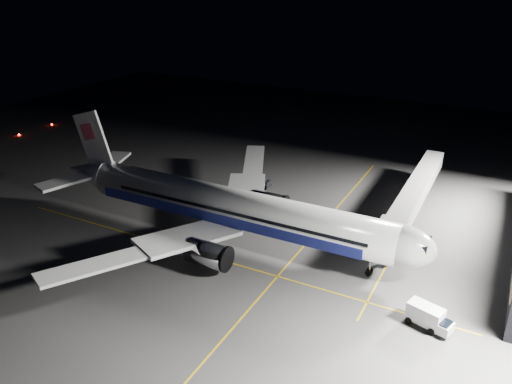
{
  "coord_description": "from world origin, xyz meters",
  "views": [
    {
      "loc": [
        33.21,
        -56.25,
        36.73
      ],
      "look_at": [
        1.08,
        4.94,
        6.0
      ],
      "focal_mm": 35.0,
      "sensor_mm": 36.0,
      "label": 1
    }
  ],
  "objects_px": {
    "service_truck": "(429,317)",
    "safety_cone_a": "(282,235)",
    "jet_bridge": "(413,195)",
    "baggage_tug": "(263,183)",
    "airliner": "(227,207)",
    "safety_cone_b": "(250,223)",
    "safety_cone_c": "(247,220)"
  },
  "relations": [
    {
      "from": "safety_cone_c",
      "to": "jet_bridge",
      "type": "bearing_deg",
      "value": 28.02
    },
    {
      "from": "baggage_tug",
      "to": "jet_bridge",
      "type": "bearing_deg",
      "value": -1.37
    },
    {
      "from": "baggage_tug",
      "to": "safety_cone_c",
      "type": "bearing_deg",
      "value": -71.57
    },
    {
      "from": "jet_bridge",
      "to": "safety_cone_a",
      "type": "distance_m",
      "value": 21.72
    },
    {
      "from": "airliner",
      "to": "safety_cone_a",
      "type": "relative_size",
      "value": 104.12
    },
    {
      "from": "airliner",
      "to": "service_truck",
      "type": "bearing_deg",
      "value": -13.46
    },
    {
      "from": "safety_cone_b",
      "to": "safety_cone_c",
      "type": "distance_m",
      "value": 1.1
    },
    {
      "from": "service_truck",
      "to": "safety_cone_a",
      "type": "distance_m",
      "value": 25.93
    },
    {
      "from": "jet_bridge",
      "to": "safety_cone_c",
      "type": "bearing_deg",
      "value": -151.98
    },
    {
      "from": "service_truck",
      "to": "baggage_tug",
      "type": "height_order",
      "value": "service_truck"
    },
    {
      "from": "airliner",
      "to": "baggage_tug",
      "type": "bearing_deg",
      "value": 101.77
    },
    {
      "from": "jet_bridge",
      "to": "baggage_tug",
      "type": "relative_size",
      "value": 12.95
    },
    {
      "from": "service_truck",
      "to": "safety_cone_a",
      "type": "xyz_separation_m",
      "value": [
        -23.33,
        11.28,
        -1.09
      ]
    },
    {
      "from": "jet_bridge",
      "to": "safety_cone_c",
      "type": "xyz_separation_m",
      "value": [
        -22.98,
        -12.23,
        -4.33
      ]
    },
    {
      "from": "airliner",
      "to": "safety_cone_b",
      "type": "xyz_separation_m",
      "value": [
        0.97,
        5.15,
        -4.86
      ]
    },
    {
      "from": "jet_bridge",
      "to": "safety_cone_b",
      "type": "distance_m",
      "value": 25.96
    },
    {
      "from": "airliner",
      "to": "safety_cone_c",
      "type": "distance_m",
      "value": 7.62
    },
    {
      "from": "jet_bridge",
      "to": "safety_cone_b",
      "type": "relative_size",
      "value": 57.0
    },
    {
      "from": "airliner",
      "to": "safety_cone_c",
      "type": "height_order",
      "value": "airliner"
    },
    {
      "from": "airliner",
      "to": "safety_cone_a",
      "type": "distance_m",
      "value": 9.47
    },
    {
      "from": "baggage_tug",
      "to": "airliner",
      "type": "bearing_deg",
      "value": -76.75
    },
    {
      "from": "airliner",
      "to": "safety_cone_b",
      "type": "height_order",
      "value": "airliner"
    },
    {
      "from": "service_truck",
      "to": "safety_cone_c",
      "type": "distance_m",
      "value": 33.04
    },
    {
      "from": "safety_cone_b",
      "to": "baggage_tug",
      "type": "bearing_deg",
      "value": 109.36
    },
    {
      "from": "safety_cone_a",
      "to": "airliner",
      "type": "bearing_deg",
      "value": -150.52
    },
    {
      "from": "airliner",
      "to": "safety_cone_a",
      "type": "bearing_deg",
      "value": 29.48
    },
    {
      "from": "safety_cone_c",
      "to": "airliner",
      "type": "bearing_deg",
      "value": -90.94
    },
    {
      "from": "airliner",
      "to": "safety_cone_b",
      "type": "relative_size",
      "value": 101.88
    },
    {
      "from": "safety_cone_a",
      "to": "safety_cone_b",
      "type": "height_order",
      "value": "safety_cone_b"
    },
    {
      "from": "safety_cone_a",
      "to": "jet_bridge",
      "type": "bearing_deg",
      "value": 41.3
    },
    {
      "from": "baggage_tug",
      "to": "safety_cone_b",
      "type": "height_order",
      "value": "baggage_tug"
    },
    {
      "from": "service_truck",
      "to": "baggage_tug",
      "type": "xyz_separation_m",
      "value": [
        -34.45,
        26.68,
        -0.51
      ]
    }
  ]
}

